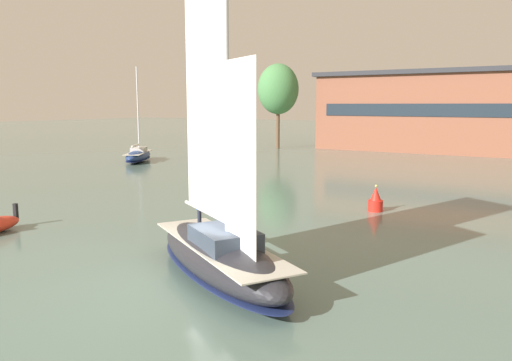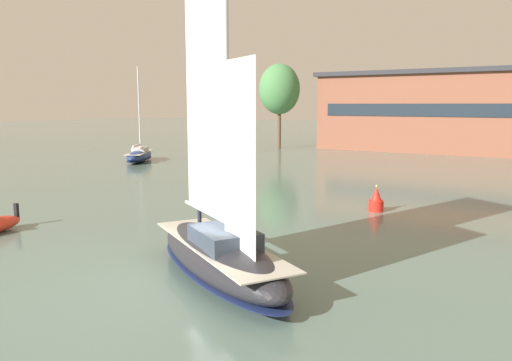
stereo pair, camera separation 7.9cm
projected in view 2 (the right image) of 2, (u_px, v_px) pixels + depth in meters
ground_plane at (220, 278)px, 21.89m from camera, size 400.00×400.00×0.00m
waterfront_building at (449, 111)px, 80.73m from camera, size 41.16×15.96×12.87m
tree_shore_center at (279, 89)px, 85.35m from camera, size 7.02×7.02×14.45m
sailboat_main at (220, 251)px, 21.69m from camera, size 11.38×8.49×15.57m
sailboat_moored_near_marina at (139, 155)px, 66.46m from camera, size 6.93×9.05×12.47m
channel_buoy at (376, 201)px, 35.39m from camera, size 1.05×1.05×1.90m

